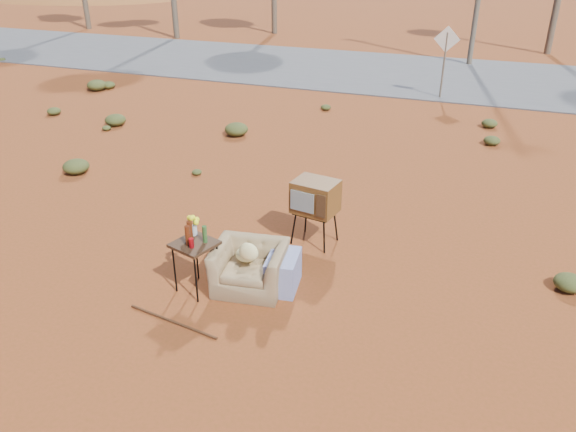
% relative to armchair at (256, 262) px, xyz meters
% --- Properties ---
extents(ground, '(140.00, 140.00, 0.00)m').
position_rel_armchair_xyz_m(ground, '(-0.18, -0.30, -0.42)').
color(ground, brown).
rests_on(ground, ground).
extents(highway, '(140.00, 7.00, 0.04)m').
position_rel_armchair_xyz_m(highway, '(-0.18, 14.70, -0.40)').
color(highway, '#565659').
rests_on(highway, ground).
extents(armchair, '(1.28, 0.93, 0.90)m').
position_rel_armchair_xyz_m(armchair, '(0.00, 0.00, 0.00)').
color(armchair, olive).
rests_on(armchair, ground).
extents(tv_unit, '(0.78, 0.66, 1.12)m').
position_rel_armchair_xyz_m(tv_unit, '(0.40, 1.57, 0.41)').
color(tv_unit, black).
rests_on(tv_unit, ground).
extents(side_table, '(0.69, 0.69, 1.10)m').
position_rel_armchair_xyz_m(side_table, '(-0.80, -0.32, 0.39)').
color(side_table, '#352413').
rests_on(side_table, ground).
extents(rusty_bar, '(1.44, 0.27, 0.04)m').
position_rel_armchair_xyz_m(rusty_bar, '(-0.72, -1.18, -0.40)').
color(rusty_bar, '#4D2814').
rests_on(rusty_bar, ground).
extents(road_sign, '(0.78, 0.06, 2.19)m').
position_rel_armchair_xyz_m(road_sign, '(1.32, 11.70, 1.08)').
color(road_sign, brown).
rests_on(road_sign, ground).
extents(scrub_patch, '(17.49, 8.07, 0.33)m').
position_rel_armchair_xyz_m(scrub_patch, '(-1.00, 4.11, -0.28)').
color(scrub_patch, '#444A20').
rests_on(scrub_patch, ground).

